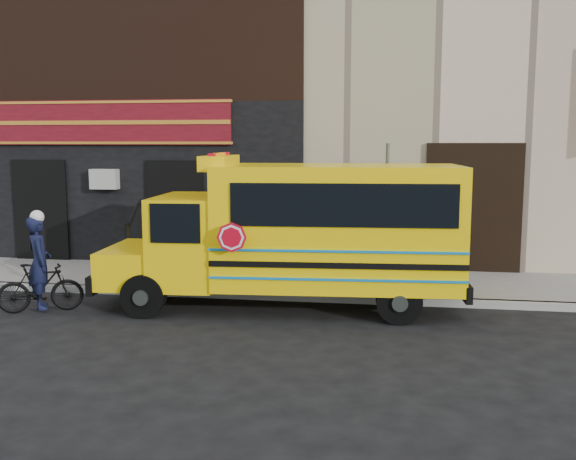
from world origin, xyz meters
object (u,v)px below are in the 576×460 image
(bicycle, at_px, (40,288))
(cyclist, at_px, (40,265))
(school_bus, at_px, (302,230))
(sign_pole, at_px, (386,213))

(bicycle, distance_m, cyclist, 0.43)
(bicycle, xyz_separation_m, cyclist, (-0.05, 0.09, 0.41))
(cyclist, bearing_deg, bicycle, 171.93)
(school_bus, xyz_separation_m, bicycle, (-4.81, -1.06, -1.04))
(school_bus, bearing_deg, sign_pole, 35.97)
(bicycle, relative_size, cyclist, 0.88)
(school_bus, distance_m, sign_pole, 1.95)
(school_bus, height_order, sign_pole, sign_pole)
(school_bus, relative_size, cyclist, 4.00)
(bicycle, height_order, cyclist, cyclist)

